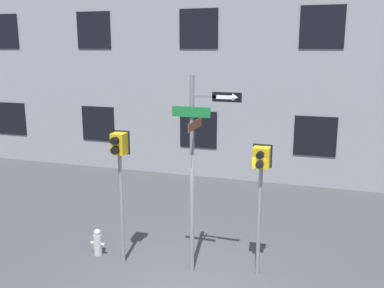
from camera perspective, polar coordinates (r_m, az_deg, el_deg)
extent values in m
cube|color=black|center=(19.04, -22.92, 3.14)|extent=(1.36, 0.03, 1.31)
cube|color=black|center=(16.74, -12.40, 2.67)|extent=(1.36, 0.03, 1.31)
cube|color=black|center=(15.17, 0.84, 1.95)|extent=(1.36, 0.03, 1.31)
cube|color=black|center=(14.56, 16.10, 1.00)|extent=(1.36, 0.03, 1.31)
cube|color=black|center=(18.84, -23.85, 13.57)|extent=(1.36, 0.03, 1.31)
cube|color=black|center=(16.52, -12.98, 14.57)|extent=(1.36, 0.03, 1.31)
cube|color=black|center=(14.92, 0.88, 15.12)|extent=(1.36, 0.03, 1.31)
cube|color=black|center=(14.30, 16.97, 14.71)|extent=(1.36, 0.03, 1.31)
cylinder|color=slate|center=(8.53, 0.00, -4.52)|extent=(0.09, 0.09, 4.05)
cube|color=slate|center=(8.10, 2.32, 6.35)|extent=(0.68, 0.05, 0.05)
cube|color=#196B2D|center=(8.18, -0.13, 4.30)|extent=(0.77, 0.02, 0.20)
cube|color=brown|center=(8.26, 0.40, 2.56)|extent=(0.02, 0.83, 0.17)
cube|color=black|center=(8.00, 4.67, 6.24)|extent=(0.56, 0.02, 0.18)
cube|color=white|center=(8.00, 4.37, 6.24)|extent=(0.32, 0.01, 0.07)
cone|color=white|center=(7.96, 5.78, 6.18)|extent=(0.10, 0.14, 0.14)
cylinder|color=slate|center=(9.27, -9.37, -8.59)|extent=(0.08, 0.08, 2.42)
cube|color=gold|center=(8.86, -9.70, 0.05)|extent=(0.28, 0.26, 0.44)
cube|color=black|center=(8.98, -9.29, 0.24)|extent=(0.34, 0.02, 0.50)
cylinder|color=black|center=(8.68, -10.29, 0.43)|extent=(0.15, 0.12, 0.15)
cylinder|color=black|center=(8.72, -10.24, -0.83)|extent=(0.15, 0.12, 0.15)
cylinder|color=#EA4C14|center=(8.73, -10.12, 0.50)|extent=(0.12, 0.01, 0.12)
cylinder|color=slate|center=(8.82, 8.92, -10.23)|extent=(0.08, 0.08, 2.27)
cube|color=gold|center=(8.40, 9.23, -1.77)|extent=(0.32, 0.26, 0.40)
cube|color=black|center=(8.53, 9.37, -1.55)|extent=(0.38, 0.02, 0.46)
cylinder|color=black|center=(8.19, 9.06, -1.47)|extent=(0.14, 0.12, 0.14)
cylinder|color=black|center=(8.24, 9.02, -2.70)|extent=(0.14, 0.12, 0.14)
cylinder|color=silver|center=(8.24, 9.12, -1.38)|extent=(0.11, 0.01, 0.11)
cylinder|color=#A5A5A8|center=(10.07, -12.45, -12.97)|extent=(0.19, 0.19, 0.48)
sphere|color=#A5A5A8|center=(9.95, -12.53, -11.44)|extent=(0.16, 0.16, 0.16)
cylinder|color=#A5A5A8|center=(10.12, -13.12, -12.71)|extent=(0.08, 0.06, 0.06)
cylinder|color=#A5A5A8|center=(10.00, -11.78, -12.97)|extent=(0.08, 0.06, 0.06)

